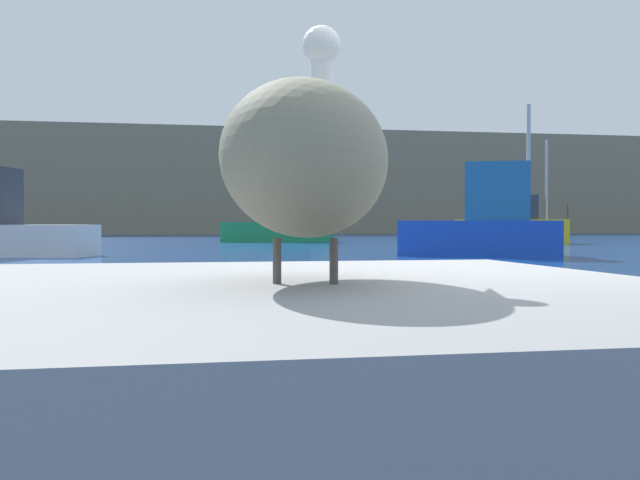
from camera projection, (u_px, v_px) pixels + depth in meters
ground_plane at (508, 419)px, 3.95m from camera, size 260.00×260.00×0.00m
hillside_backdrop at (183, 183)px, 71.97m from camera, size 140.00×12.46×9.30m
pier_dock at (308, 392)px, 2.77m from camera, size 2.69×3.05×0.78m
pelican at (308, 158)px, 2.76m from camera, size 0.91×1.48×1.01m
fishing_boat_green at (283, 225)px, 40.86m from camera, size 6.06×2.82×4.55m
fishing_boat_yellow at (514, 227)px, 38.10m from camera, size 5.53×3.94×5.03m
fishing_boat_blue at (485, 222)px, 23.50m from camera, size 4.96×3.20×4.53m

